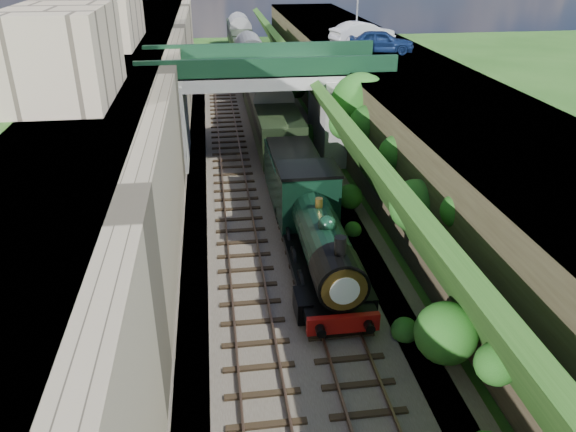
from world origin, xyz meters
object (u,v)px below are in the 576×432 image
object	(u,v)px
locomotive	(319,238)
tender	(294,180)
road_bridge	(272,98)
tree	(361,104)
car_blue	(381,41)
car_silver	(362,33)

from	to	relation	value
locomotive	tender	size ratio (longest dim) A/B	1.70
road_bridge	tree	distance (m)	6.75
tree	locomotive	distance (m)	12.68
locomotive	tender	distance (m)	7.37
road_bridge	car_blue	bearing A→B (deg)	23.27
road_bridge	car_blue	world-z (taller)	car_blue
car_silver	locomotive	bearing A→B (deg)	144.77
tree	car_silver	xyz separation A→B (m)	(3.13, 12.27, 2.45)
tender	car_blue	bearing A→B (deg)	56.27
car_blue	car_silver	size ratio (longest dim) A/B	0.92
car_silver	tender	bearing A→B (deg)	137.44
tree	car_silver	bearing A→B (deg)	75.68
car_blue	car_silver	bearing A→B (deg)	19.54
tree	tender	size ratio (longest dim) A/B	1.10
road_bridge	tree	bearing A→B (deg)	-42.32
road_bridge	car_silver	world-z (taller)	car_silver
tree	locomotive	bearing A→B (deg)	-112.39
car_silver	tree	bearing A→B (deg)	148.75
road_bridge	locomotive	bearing A→B (deg)	-89.08
tree	car_silver	world-z (taller)	car_silver
car_blue	tender	xyz separation A→B (m)	(-8.16, -12.22, -5.43)
tree	road_bridge	bearing A→B (deg)	137.68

